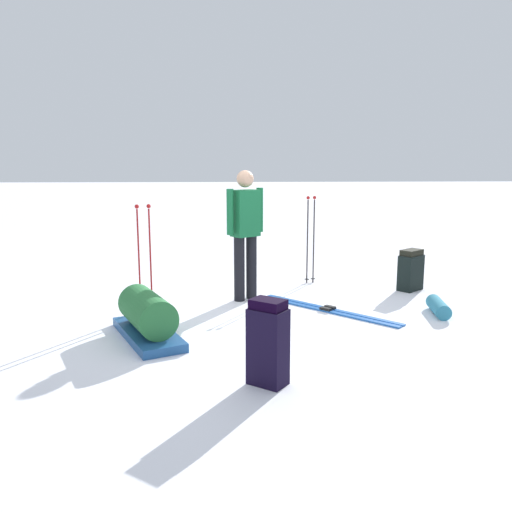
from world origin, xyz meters
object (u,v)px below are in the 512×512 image
object	(u,v)px
ski_pair_near	(328,310)
sleeping_mat_rolled	(438,307)
ski_poles_planted_near	(145,254)
ski_poles_planted_far	(311,235)
backpack_large_dark	(411,270)
gear_sled	(147,317)
skier_standing	(245,228)
backpack_bright	(267,343)

from	to	relation	value
ski_pair_near	sleeping_mat_rolled	distance (m)	1.32
ski_pair_near	sleeping_mat_rolled	size ratio (longest dim) A/B	2.79
ski_pair_near	ski_poles_planted_near	bearing A→B (deg)	1.42
ski_pair_near	ski_poles_planted_far	distance (m)	1.67
backpack_large_dark	gear_sled	xyz separation A→B (m)	(3.41, 1.91, -0.06)
backpack_large_dark	ski_poles_planted_far	size ratio (longest dim) A/B	0.45
backpack_large_dark	ski_poles_planted_near	distance (m)	3.74
skier_standing	gear_sled	world-z (taller)	skier_standing
backpack_bright	gear_sled	xyz separation A→B (m)	(1.16, -1.20, -0.13)
backpack_large_dark	ski_poles_planted_far	distance (m)	1.52
backpack_large_dark	ski_pair_near	bearing A→B (deg)	36.05
backpack_bright	ski_poles_planted_far	size ratio (longest dim) A/B	0.55
backpack_bright	sleeping_mat_rolled	bearing A→B (deg)	-139.00
backpack_bright	ski_poles_planted_near	distance (m)	2.47
ski_poles_planted_far	sleeping_mat_rolled	bearing A→B (deg)	127.04
backpack_bright	sleeping_mat_rolled	distance (m)	2.91
sleeping_mat_rolled	gear_sled	bearing A→B (deg)	11.86
gear_sled	backpack_large_dark	bearing A→B (deg)	-150.81
skier_standing	ski_pair_near	bearing A→B (deg)	149.45
skier_standing	backpack_large_dark	size ratio (longest dim) A/B	2.90
ski_poles_planted_far	gear_sled	world-z (taller)	ski_poles_planted_far
ski_poles_planted_near	ski_poles_planted_far	world-z (taller)	ski_poles_planted_near
ski_poles_planted_far	ski_pair_near	bearing A→B (deg)	89.98
sleeping_mat_rolled	skier_standing	bearing A→B (deg)	-19.26
backpack_bright	gear_sled	bearing A→B (deg)	-45.87
ski_pair_near	backpack_bright	world-z (taller)	backpack_bright
ski_poles_planted_far	gear_sled	xyz separation A→B (m)	(2.05, 2.42, -0.50)
gear_sled	ski_poles_planted_far	bearing A→B (deg)	-130.30
skier_standing	backpack_bright	world-z (taller)	skier_standing
skier_standing	ski_poles_planted_near	size ratio (longest dim) A/B	1.28
skier_standing	ski_poles_planted_near	distance (m)	1.38
skier_standing	backpack_bright	xyz separation A→B (m)	(-0.11, 2.70, -0.60)
ski_pair_near	gear_sled	distance (m)	2.26
gear_sled	sleeping_mat_rolled	world-z (taller)	gear_sled
backpack_bright	ski_poles_planted_near	size ratio (longest dim) A/B	0.54
skier_standing	ski_poles_planted_far	xyz separation A→B (m)	(-1.00, -0.92, -0.23)
gear_sled	sleeping_mat_rolled	xyz separation A→B (m)	(-3.35, -0.70, -0.13)
gear_sled	backpack_bright	bearing A→B (deg)	134.13
ski_pair_near	ski_poles_planted_far	world-z (taller)	ski_poles_planted_far
ski_poles_planted_far	sleeping_mat_rolled	world-z (taller)	ski_poles_planted_far
backpack_bright	ski_poles_planted_near	bearing A→B (deg)	-57.54
ski_pair_near	sleeping_mat_rolled	bearing A→B (deg)	170.66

